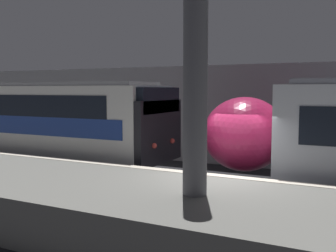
# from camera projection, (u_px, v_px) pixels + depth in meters

# --- Properties ---
(ground_plane) EXTENTS (120.00, 120.00, 0.00)m
(ground_plane) POSITION_uv_depth(u_px,v_px,m) (219.00, 214.00, 10.01)
(ground_plane) COLOR black
(platform) EXTENTS (40.00, 3.99, 1.05)m
(platform) POSITION_uv_depth(u_px,v_px,m) (188.00, 217.00, 8.19)
(platform) COLOR slate
(platform) RESTS_ON ground
(station_rear_barrier) EXTENTS (50.00, 0.15, 4.20)m
(station_rear_barrier) POSITION_uv_depth(u_px,v_px,m) (274.00, 117.00, 15.58)
(station_rear_barrier) COLOR gray
(station_rear_barrier) RESTS_ON ground
(support_pillar_near) EXTENTS (0.49, 0.49, 3.95)m
(support_pillar_near) POSITION_uv_depth(u_px,v_px,m) (195.00, 98.00, 7.84)
(support_pillar_near) COLOR #56565B
(support_pillar_near) RESTS_ON platform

